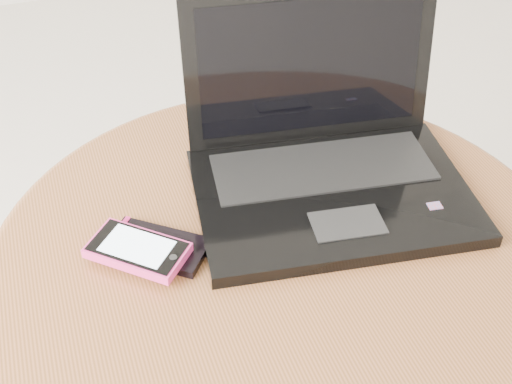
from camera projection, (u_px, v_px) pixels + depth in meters
name	position (u px, v px, depth m)	size (l,w,h in m)	color
table	(281.00, 313.00, 0.85)	(0.70, 0.70, 0.55)	#5B3010
laptop	(326.00, 157.00, 0.84)	(0.37, 0.31, 0.22)	black
phone_black	(157.00, 246.00, 0.77)	(0.13, 0.12, 0.01)	black
phone_pink	(138.00, 250.00, 0.75)	(0.12, 0.12, 0.01)	#DA2F7B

